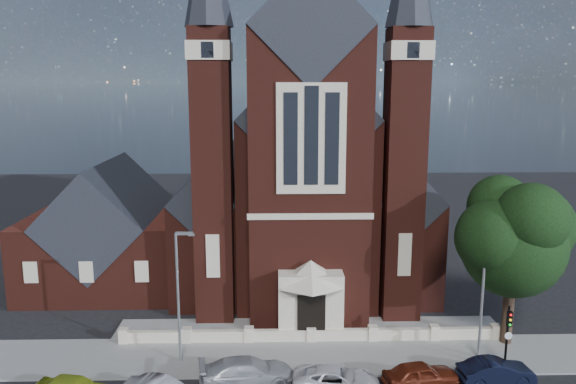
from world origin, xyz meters
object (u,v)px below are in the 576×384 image
car_white_suv (336,379)px  car_navy (496,372)px  traffic_signal (508,330)px  car_dark_red (421,375)px  street_tree (517,240)px  car_silver_b (247,372)px  parish_hall (110,236)px  church (300,176)px  street_lamp_left (179,290)px  street_lamp_right (484,287)px

car_white_suv → car_navy: (8.98, 0.56, 0.04)m
traffic_signal → car_dark_red: size_ratio=0.94×
street_tree → car_silver_b: (-16.47, -4.36, -6.19)m
parish_hall → car_silver_b: (12.13, -16.65, -3.25)m
parish_hall → traffic_signal: size_ratio=3.05×
church → car_white_suv: 23.55m
car_navy → car_silver_b: bearing=83.7°
church → parish_hall: bearing=-162.8°
street_tree → street_lamp_left: size_ratio=1.32×
traffic_signal → car_navy: size_ratio=0.95×
church → street_lamp_right: bearing=-62.0°
church → traffic_signal: (11.00, -20.52, -5.60)m
traffic_signal → car_silver_b: (-14.87, -1.07, -1.82)m
street_lamp_right → car_dark_red: (-4.42, -3.11, -3.88)m
church → car_navy: (9.96, -21.73, -7.49)m
car_silver_b → parish_hall: bearing=26.7°
car_silver_b → car_dark_red: 9.55m
street_lamp_left → car_silver_b: (4.04, -2.65, -3.83)m
car_dark_red → street_lamp_right: bearing=-67.1°
parish_hall → car_white_suv: size_ratio=2.59×
church → street_lamp_right: church is taller
church → car_navy: 25.05m
parish_hall → street_lamp_left: bearing=-60.0°
parish_hall → car_navy: size_ratio=2.90×
church → street_lamp_left: size_ratio=4.31×
street_tree → parish_hall: bearing=156.7°
car_white_suv → car_navy: size_ratio=1.12×
church → street_lamp_right: size_ratio=4.31×
church → car_dark_red: size_ratio=8.22×
car_silver_b → street_lamp_right: bearing=-88.6°
church → car_silver_b: church is taller
church → car_dark_red: church is taller
car_silver_b → car_dark_red: size_ratio=1.24×
car_silver_b → car_white_suv: size_ratio=1.12×
street_tree → street_lamp_right: size_ratio=1.32×
street_lamp_right → car_navy: (-0.13, -2.79, -3.91)m
car_silver_b → car_navy: size_ratio=1.26×
street_lamp_right → car_silver_b: bearing=-169.3°
street_lamp_left → car_dark_red: (13.58, -3.11, -3.88)m
car_dark_red → church: bearing=2.2°
street_lamp_right → parish_hall: bearing=151.8°
car_dark_red → car_navy: bearing=-97.9°
street_tree → car_navy: size_ratio=2.55×
car_silver_b → car_navy: 13.84m
car_silver_b → car_navy: car_silver_b is taller
street_tree → car_white_suv: size_ratio=2.27×
traffic_signal → street_lamp_right: bearing=120.0°
car_dark_red → parish_hall: bearing=39.4°
parish_hall → street_lamp_right: parish_hall is taller
parish_hall → car_silver_b: bearing=-53.9°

